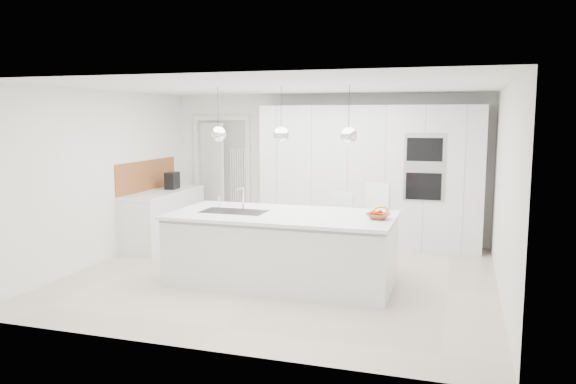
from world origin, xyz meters
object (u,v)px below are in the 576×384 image
(island_base, at_px, (281,250))
(fruit_bowl, at_px, (378,216))
(espresso_machine, at_px, (172,181))
(bar_stool_left, at_px, (340,231))
(bar_stool_right, at_px, (375,228))

(island_base, relative_size, fruit_bowl, 10.01)
(fruit_bowl, distance_m, espresso_machine, 4.14)
(island_base, xyz_separation_m, espresso_machine, (-2.53, 1.78, 0.61))
(island_base, distance_m, fruit_bowl, 1.32)
(island_base, bearing_deg, fruit_bowl, 1.34)
(fruit_bowl, distance_m, bar_stool_left, 1.19)
(island_base, bearing_deg, bar_stool_right, 41.69)
(island_base, xyz_separation_m, bar_stool_right, (1.05, 0.94, 0.17))
(fruit_bowl, height_order, espresso_machine, espresso_machine)
(fruit_bowl, bearing_deg, bar_stool_right, 100.40)
(espresso_machine, bearing_deg, bar_stool_left, -19.10)
(island_base, relative_size, bar_stool_left, 2.65)
(bar_stool_left, xyz_separation_m, bar_stool_right, (0.49, 0.00, 0.07))
(espresso_machine, distance_m, bar_stool_left, 3.25)
(espresso_machine, height_order, bar_stool_left, espresso_machine)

